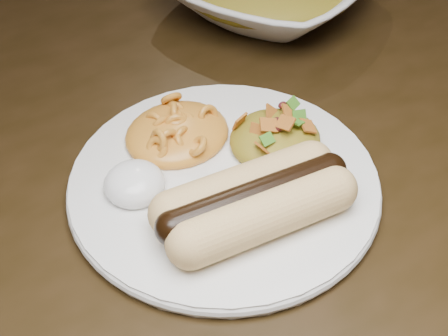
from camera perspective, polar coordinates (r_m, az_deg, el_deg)
table at (r=0.68m, az=-16.88°, el=-2.99°), size 1.60×0.90×0.75m
plate at (r=0.53m, az=-0.00°, el=-1.31°), size 0.27×0.27×0.01m
hotdog at (r=0.48m, az=2.82°, el=-2.97°), size 0.14×0.09×0.04m
mac_and_cheese at (r=0.55m, az=-4.38°, el=4.26°), size 0.12×0.12×0.04m
sour_cream at (r=0.51m, az=-8.27°, el=-0.86°), size 0.07×0.07×0.03m
taco_salad at (r=0.54m, az=4.74°, el=3.24°), size 0.08×0.08×0.04m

